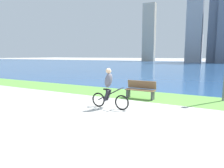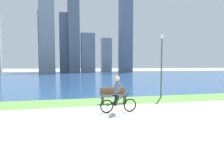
{
  "view_description": "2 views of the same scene",
  "coord_description": "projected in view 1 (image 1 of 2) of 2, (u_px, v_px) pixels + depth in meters",
  "views": [
    {
      "loc": [
        3.42,
        -7.35,
        2.17
      ],
      "look_at": [
        -0.89,
        0.54,
        0.9
      ],
      "focal_mm": 32.7,
      "sensor_mm": 36.0,
      "label": 1
    },
    {
      "loc": [
        -3.42,
        -9.79,
        2.13
      ],
      "look_at": [
        -0.74,
        0.35,
        1.25
      ],
      "focal_mm": 35.7,
      "sensor_mm": 36.0,
      "label": 2
    }
  ],
  "objects": [
    {
      "name": "ground_plane",
      "position": [
        125.0,
        109.0,
        8.31
      ],
      "size": [
        300.0,
        300.0,
        0.0
      ],
      "primitive_type": "plane",
      "color": "#9E9E99"
    },
    {
      "name": "bay_water_surface",
      "position": [
        204.0,
        66.0,
        40.46
      ],
      "size": [
        300.0,
        65.26,
        0.0
      ],
      "primitive_type": "cube",
      "color": "navy",
      "rests_on": "ground"
    },
    {
      "name": "bench_near_path",
      "position": [
        141.0,
        90.0,
        10.24
      ],
      "size": [
        1.5,
        0.47,
        0.9
      ],
      "color": "brown",
      "rests_on": "ground"
    },
    {
      "name": "cyclist_lead",
      "position": [
        109.0,
        88.0,
        8.3
      ],
      "size": [
        1.71,
        0.52,
        1.65
      ],
      "color": "black",
      "rests_on": "ground"
    },
    {
      "name": "grass_strip_bayside",
      "position": [
        149.0,
        96.0,
        10.91
      ],
      "size": [
        120.0,
        2.76,
        0.01
      ],
      "primitive_type": "cube",
      "color": "#59933D",
      "rests_on": "ground"
    },
    {
      "name": "city_skyline_far_shore",
      "position": [
        220.0,
        25.0,
        58.8
      ],
      "size": [
        44.39,
        9.25,
        27.94
      ],
      "color": "#ADA899",
      "rests_on": "ground"
    }
  ]
}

